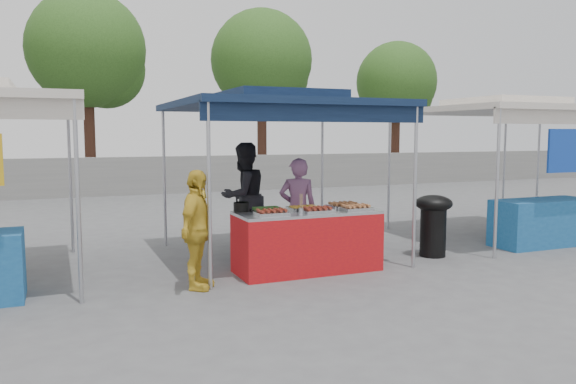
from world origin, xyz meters
name	(u,v)px	position (x,y,z in m)	size (l,w,h in m)	color
ground_plane	(304,269)	(0.00, 0.00, 0.00)	(80.00, 80.00, 0.00)	#545557
back_wall	(164,175)	(0.00, 11.00, 0.60)	(40.00, 0.25, 1.20)	slate
main_canopy	(279,105)	(0.00, 0.97, 2.37)	(3.20, 3.20, 2.57)	#B0B1B7
neighbor_stall_right	(520,152)	(4.50, 0.57, 1.60)	(3.20, 3.20, 2.57)	#B0B1B7
tree_1	(91,55)	(-1.94, 13.05, 4.55)	(3.87, 3.87, 6.65)	#3D2117
tree_2	(265,65)	(4.38, 13.41, 4.54)	(3.86, 3.86, 6.64)	#3D2117
tree_3	(399,86)	(10.31, 13.18, 3.94)	(3.43, 3.35, 5.76)	#3D2117
vendor_table	(307,241)	(0.00, -0.10, 0.43)	(2.00, 0.80, 0.85)	#B61116
food_tray_fl	(272,213)	(-0.61, -0.32, 0.88)	(0.42, 0.30, 0.07)	#BCBCC0
food_tray_fm	(317,211)	(0.04, -0.34, 0.88)	(0.42, 0.30, 0.07)	#BCBCC0
food_tray_fr	(356,208)	(0.64, -0.33, 0.88)	(0.42, 0.30, 0.07)	#BCBCC0
food_tray_bl	(267,210)	(-0.57, -0.04, 0.88)	(0.42, 0.30, 0.07)	#BCBCC0
food_tray_bm	(303,208)	(-0.02, -0.01, 0.88)	(0.42, 0.30, 0.07)	#BCBCC0
food_tray_br	(343,206)	(0.61, -0.01, 0.88)	(0.42, 0.30, 0.07)	#BCBCC0
cooking_pot	(241,207)	(-0.86, 0.22, 0.91)	(0.22, 0.22, 0.13)	black
skewer_cup	(301,211)	(-0.22, -0.39, 0.89)	(0.07, 0.07, 0.09)	#B0B1B7
wok_burner	(433,220)	(2.23, 0.02, 0.58)	(0.58, 0.58, 0.98)	black
crate_left	(273,254)	(-0.31, 0.44, 0.16)	(0.52, 0.36, 0.31)	#123A98
crate_right	(305,251)	(0.23, 0.50, 0.14)	(0.48, 0.34, 0.29)	#123A98
crate_stacked	(305,233)	(0.23, 0.50, 0.43)	(0.45, 0.32, 0.27)	#123A98
vendor_woman	(298,209)	(0.17, 0.61, 0.78)	(0.57, 0.37, 1.56)	#815279
helper_man	(244,196)	(-0.35, 1.67, 0.89)	(0.87, 0.67, 1.78)	black
customer_person	(197,230)	(-1.64, -0.41, 0.74)	(0.87, 0.36, 1.49)	gold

